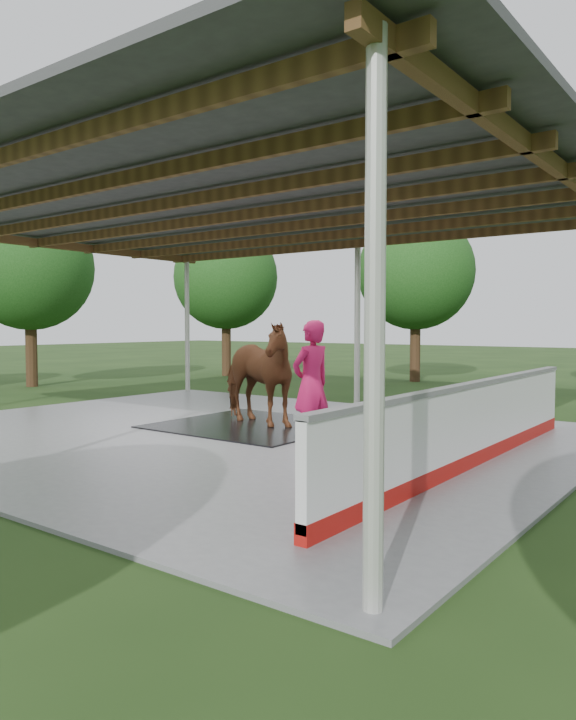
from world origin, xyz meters
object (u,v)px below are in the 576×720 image
Objects in this scene: handler at (311,384)px; wash_bucket at (317,447)px; dasher_board at (472,426)px; horse at (254,373)px.

handler is 1.20m from wash_bucket.
dasher_board reaches higher than wash_bucket.
dasher_board is at bearing 106.37° from handler.
dasher_board is 25.79× the size of wash_bucket.
horse is 1.15× the size of handler.
horse is at bearing -104.71° from handler.
wash_bucket is at bearing 53.25° from handler.
dasher_board is 2.59m from handler.
wash_bucket is (2.63, -1.72, -0.85)m from horse.
dasher_board is at bearing -87.68° from horse.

